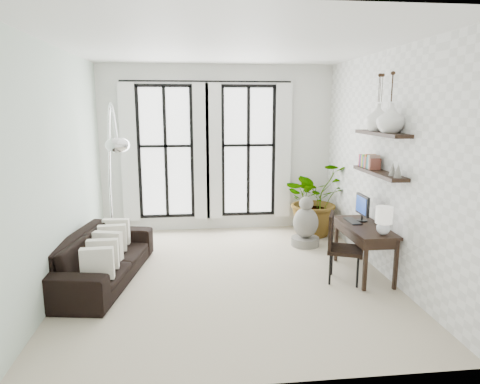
{
  "coord_description": "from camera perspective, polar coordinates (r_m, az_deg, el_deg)",
  "views": [
    {
      "loc": [
        -0.5,
        -5.83,
        2.41
      ],
      "look_at": [
        0.19,
        0.3,
        1.18
      ],
      "focal_mm": 32.0,
      "sensor_mm": 36.0,
      "label": 1
    }
  ],
  "objects": [
    {
      "name": "buddha",
      "position": [
        7.62,
        8.74,
        -4.39
      ],
      "size": [
        0.49,
        0.49,
        0.88
      ],
      "color": "gray",
      "rests_on": "floor"
    },
    {
      "name": "throw_pillows",
      "position": [
        6.32,
        -17.2,
        -6.85
      ],
      "size": [
        0.4,
        1.52,
        0.4
      ],
      "color": "silver",
      "rests_on": "sofa"
    },
    {
      "name": "plant",
      "position": [
        8.24,
        9.98,
        -0.83
      ],
      "size": [
        1.58,
        1.47,
        1.41
      ],
      "primitive_type": "imported",
      "rotation": [
        0.0,
        0.0,
        0.35
      ],
      "color": "#2D7228",
      "rests_on": "floor"
    },
    {
      "name": "windows",
      "position": [
        8.31,
        -4.36,
        5.37
      ],
      "size": [
        3.26,
        0.13,
        2.65
      ],
      "color": "white",
      "rests_on": "wall_back"
    },
    {
      "name": "wall_right",
      "position": [
        6.5,
        18.69,
        3.51
      ],
      "size": [
        0.0,
        5.0,
        5.0
      ],
      "primitive_type": "plane",
      "rotation": [
        1.57,
        0.0,
        -1.57
      ],
      "color": "white",
      "rests_on": "floor"
    },
    {
      "name": "wall_back",
      "position": [
        8.38,
        -3.01,
        5.72
      ],
      "size": [
        4.5,
        0.0,
        4.5
      ],
      "primitive_type": "plane",
      "rotation": [
        1.57,
        0.0,
        0.0
      ],
      "color": "white",
      "rests_on": "floor"
    },
    {
      "name": "ceiling",
      "position": [
        5.9,
        -1.63,
        18.95
      ],
      "size": [
        5.0,
        5.0,
        0.0
      ],
      "primitive_type": "plane",
      "color": "white",
      "rests_on": "wall_back"
    },
    {
      "name": "wall_shelves",
      "position": [
        6.32,
        18.03,
        4.52
      ],
      "size": [
        0.25,
        1.3,
        0.6
      ],
      "color": "black",
      "rests_on": "wall_right"
    },
    {
      "name": "sofa",
      "position": [
        6.39,
        -18.0,
        -8.27
      ],
      "size": [
        1.26,
        2.4,
        0.67
      ],
      "primitive_type": "imported",
      "rotation": [
        0.0,
        0.0,
        1.4
      ],
      "color": "black",
      "rests_on": "floor"
    },
    {
      "name": "floor",
      "position": [
        6.33,
        -1.46,
        -11.12
      ],
      "size": [
        5.0,
        5.0,
        0.0
      ],
      "primitive_type": "plane",
      "color": "#C2B59A",
      "rests_on": "ground"
    },
    {
      "name": "arc_lamp",
      "position": [
        6.77,
        -16.74,
        6.58
      ],
      "size": [
        0.75,
        1.74,
        2.47
      ],
      "color": "silver",
      "rests_on": "floor"
    },
    {
      "name": "desk",
      "position": [
        6.37,
        16.46,
        -4.81
      ],
      "size": [
        0.53,
        1.25,
        1.13
      ],
      "color": "black",
      "rests_on": "floor"
    },
    {
      "name": "desk_chair",
      "position": [
        6.15,
        13.04,
        -6.64
      ],
      "size": [
        0.6,
        0.6,
        0.97
      ],
      "rotation": [
        0.0,
        0.0,
        -0.39
      ],
      "color": "black",
      "rests_on": "floor"
    },
    {
      "name": "wall_left",
      "position": [
        6.14,
        -22.97,
        2.79
      ],
      "size": [
        0.0,
        5.0,
        5.0
      ],
      "primitive_type": "plane",
      "rotation": [
        1.57,
        0.0,
        1.57
      ],
      "color": "silver",
      "rests_on": "floor"
    },
    {
      "name": "vase_a",
      "position": [
        6.03,
        19.48,
        9.26
      ],
      "size": [
        0.37,
        0.37,
        0.38
      ],
      "primitive_type": "imported",
      "color": "white",
      "rests_on": "shelf_upper"
    },
    {
      "name": "vase_b",
      "position": [
        6.39,
        17.91,
        9.44
      ],
      "size": [
        0.37,
        0.37,
        0.38
      ],
      "primitive_type": "imported",
      "color": "white",
      "rests_on": "shelf_upper"
    }
  ]
}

